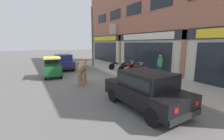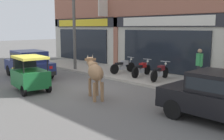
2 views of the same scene
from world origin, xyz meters
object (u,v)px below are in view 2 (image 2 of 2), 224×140
Objects in this scene: motorcycle_1 at (141,69)px; pedestrian at (199,62)px; utility_pole at (74,21)px; motorcycle_0 at (123,66)px; car_0 at (29,62)px; car_1 at (224,95)px; motorcycle_2 at (160,72)px; auto_rickshaw at (30,76)px; cow at (95,72)px.

pedestrian reaches higher than motorcycle_1.
pedestrian is at bearing 13.54° from utility_pole.
pedestrian reaches higher than motorcycle_0.
pedestrian reaches higher than car_0.
car_0 reaches higher than motorcycle_1.
motorcycle_2 is at bearing 144.50° from car_1.
auto_rickshaw is 1.28× the size of pedestrian.
cow is 5.80m from car_0.
car_0 is at bearing -144.65° from motorcycle_2.
motorcycle_0 is at bearing -171.73° from pedestrian.
car_0 is 2.07× the size of motorcycle_2.
motorcycle_0 is 1.01× the size of motorcycle_1.
motorcycle_0 is at bearing 20.63° from utility_pole.
car_0 is 2.06× the size of motorcycle_0.
cow is at bearing -28.86° from utility_pole.
motorcycle_1 is at bearing 150.14° from car_1.
pedestrian reaches higher than cow.
pedestrian is at bearing 33.01° from car_0.
motorcycle_2 is at bearing 35.35° from car_0.
car_1 is 2.02× the size of motorcycle_2.
pedestrian is (4.34, 0.63, 0.60)m from motorcycle_0.
pedestrian is (-2.95, 4.04, 0.30)m from car_1.
utility_pole is (-3.05, -1.15, 2.58)m from motorcycle_0.
car_1 is 7.72m from auto_rickshaw.
auto_rickshaw is at bearing -90.99° from motorcycle_0.
car_0 is at bearing -90.53° from utility_pole.
motorcycle_0 and motorcycle_1 have the same top height.
utility_pole is at bearing -166.00° from motorcycle_1.
car_0 is 0.63× the size of utility_pole.
auto_rickshaw is at bearing -155.15° from cow.
utility_pole reaches higher than car_1.
auto_rickshaw is (-2.81, -1.30, -0.35)m from cow.
motorcycle_0 is 4.16m from utility_pole.
motorcycle_1 is 1.13× the size of pedestrian.
motorcycle_1 is (1.52, 5.59, -0.15)m from auto_rickshaw.
car_1 reaches higher than motorcycle_2.
cow is at bearing -89.45° from motorcycle_2.
pedestrian is (1.67, 0.74, 0.60)m from motorcycle_2.
auto_rickshaw is 6.18m from motorcycle_2.
car_1 is 2.27× the size of pedestrian.
pedestrian is 0.27× the size of utility_pole.
motorcycle_0 is (3.08, 4.19, -0.30)m from car_0.
motorcycle_0 and motorcycle_2 have the same top height.
cow is at bearing -168.71° from car_1.
cow is at bearing -108.21° from pedestrian.
auto_rickshaw reaches higher than motorcycle_2.
car_1 is at bearing 16.69° from auto_rickshaw.
car_0 is 1.81× the size of auto_rickshaw.
motorcycle_0 is at bearing 177.63° from motorcycle_2.
utility_pole is at bearing 89.47° from car_0.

